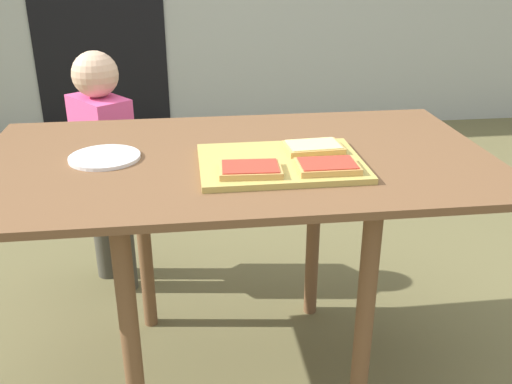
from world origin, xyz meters
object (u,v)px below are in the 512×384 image
dining_table (237,187)px  pizza_slice_far_right (313,147)px  pizza_slice_near_left (250,169)px  plate_white_left (105,157)px  cutting_board (281,163)px  child_left (105,159)px  pizza_slice_near_right (327,166)px

dining_table → pizza_slice_far_right: size_ratio=8.81×
pizza_slice_near_left → plate_white_left: size_ratio=0.83×
cutting_board → child_left: 0.92m
dining_table → pizza_slice_near_right: (0.21, -0.17, 0.12)m
pizza_slice_near_left → pizza_slice_far_right: size_ratio=1.00×
pizza_slice_near_left → cutting_board: bearing=41.4°
child_left → pizza_slice_near_right: bearing=-50.1°
cutting_board → pizza_slice_near_right: size_ratio=2.75×
pizza_slice_near_left → pizza_slice_far_right: (0.19, 0.14, 0.00)m
cutting_board → pizza_slice_near_left: bearing=-138.6°
pizza_slice_near_right → cutting_board: bearing=142.2°
pizza_slice_far_right → plate_white_left: (-0.56, 0.05, -0.02)m
dining_table → pizza_slice_near_left: bearing=-84.6°
pizza_slice_near_right → child_left: bearing=129.9°
pizza_slice_far_right → pizza_slice_near_left: bearing=-143.0°
dining_table → cutting_board: cutting_board is taller
pizza_slice_near_left → plate_white_left: (-0.37, 0.19, -0.02)m
child_left → plate_white_left: bearing=-81.5°
pizza_slice_near_left → child_left: child_left is taller
pizza_slice_far_right → plate_white_left: bearing=175.2°
pizza_slice_far_right → plate_white_left: pizza_slice_far_right is taller
pizza_slice_near_right → child_left: (-0.65, 0.78, -0.24)m
plate_white_left → child_left: (-0.09, 0.59, -0.22)m
dining_table → pizza_slice_near_right: size_ratio=9.12×
cutting_board → pizza_slice_far_right: pizza_slice_far_right is taller
dining_table → pizza_slice_near_left: 0.21m
dining_table → cutting_board: (0.11, -0.09, 0.10)m
cutting_board → pizza_slice_near_right: bearing=-37.8°
dining_table → cutting_board: size_ratio=3.31×
dining_table → pizza_slice_far_right: bearing=-7.9°
pizza_slice_far_right → child_left: size_ratio=0.17×
dining_table → plate_white_left: (-0.36, 0.02, 0.10)m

